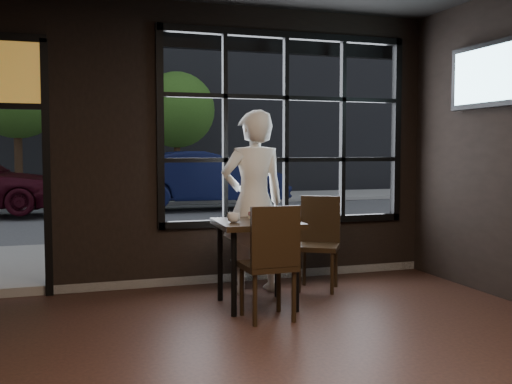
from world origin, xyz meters
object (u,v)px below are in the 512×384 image
object	(u,v)px
chair_near	(267,262)
man	(253,202)
cafe_table	(257,263)
navy_car	(204,179)

from	to	relation	value
chair_near	man	xyz separation A→B (m)	(0.20, 1.04, 0.46)
cafe_table	navy_car	world-z (taller)	navy_car
cafe_table	navy_car	bearing A→B (deg)	82.73
man	navy_car	size ratio (longest dim) A/B	0.46
chair_near	navy_car	distance (m)	10.18
chair_near	navy_car	bearing A→B (deg)	-101.17
cafe_table	chair_near	size ratio (longest dim) A/B	0.81
cafe_table	navy_car	size ratio (longest dim) A/B	0.20
cafe_table	navy_car	xyz separation A→B (m)	(1.70, 9.56, 0.38)
cafe_table	man	xyz separation A→B (m)	(0.15, 0.58, 0.56)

